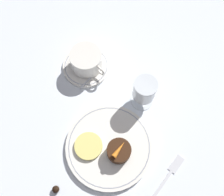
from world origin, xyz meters
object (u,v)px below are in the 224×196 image
(coffee_cup, at_px, (86,60))
(dessert_cake, at_px, (119,151))
(fork, at_px, (166,179))
(dinner_plate, at_px, (109,146))
(wine_glass, at_px, (144,91))

(coffee_cup, relative_size, dessert_cake, 1.89)
(coffee_cup, distance_m, dessert_cake, 0.29)
(coffee_cup, height_order, fork, coffee_cup)
(dinner_plate, distance_m, dessert_cake, 0.04)
(wine_glass, bearing_deg, coffee_cup, -173.38)
(coffee_cup, xyz_separation_m, fork, (0.39, -0.11, -0.04))
(wine_glass, xyz_separation_m, dessert_cake, (0.05, -0.17, -0.04))
(coffee_cup, bearing_deg, wine_glass, 6.62)
(wine_glass, height_order, dessert_cake, wine_glass)
(coffee_cup, xyz_separation_m, wine_glass, (0.20, 0.02, 0.03))
(dinner_plate, xyz_separation_m, fork, (0.17, 0.03, -0.01))
(dinner_plate, height_order, dessert_cake, dessert_cake)
(coffee_cup, relative_size, fork, 0.62)
(wine_glass, bearing_deg, dessert_cake, -73.05)
(dinner_plate, bearing_deg, dessert_cake, 6.59)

